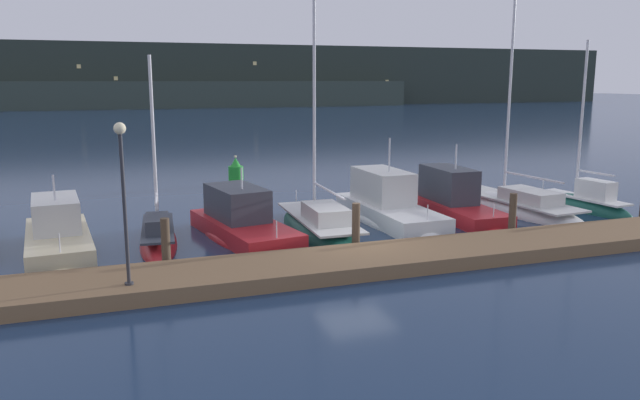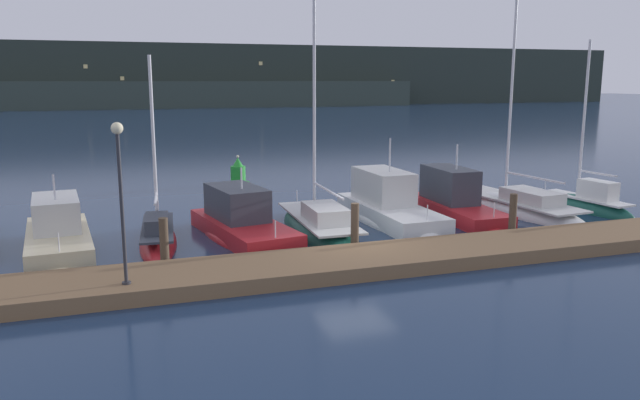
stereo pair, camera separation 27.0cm
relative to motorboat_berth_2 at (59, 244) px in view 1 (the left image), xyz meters
name	(u,v)px [view 1 (the left image)]	position (x,y,z in m)	size (l,w,h in m)	color
ground_plane	(356,254)	(9.73, -3.61, -0.31)	(400.00, 400.00, 0.00)	#192D4C
dock	(375,260)	(9.73, -5.21, -0.08)	(32.98, 2.80, 0.45)	brown
mooring_pile_1	(166,245)	(3.33, -3.56, 0.55)	(0.28, 0.28, 1.72)	#4C3D2D
mooring_pile_2	(356,228)	(9.73, -3.56, 0.58)	(0.28, 0.28, 1.78)	#4C3D2D
mooring_pile_3	(512,216)	(16.13, -3.56, 0.56)	(0.28, 0.28, 1.73)	#4C3D2D
motorboat_berth_2	(59,244)	(0.00, 0.00, 0.00)	(2.77, 6.70, 3.32)	beige
sailboat_berth_3	(158,241)	(3.37, -0.15, -0.17)	(1.82, 5.68, 7.34)	red
motorboat_berth_4	(243,229)	(6.53, -0.03, 0.03)	(3.60, 7.17, 3.19)	red
sailboat_berth_5	(319,230)	(9.52, -0.32, -0.19)	(2.44, 7.50, 11.12)	#195647
motorboat_berth_6	(388,213)	(12.99, 0.68, 0.04)	(2.52, 7.52, 4.20)	white
motorboat_berth_7	(454,208)	(16.09, 0.53, 0.09)	(2.28, 6.99, 3.68)	red
sailboat_berth_8	(514,209)	(19.34, 0.61, -0.20)	(3.16, 8.63, 11.14)	white
sailboat_berth_9	(584,206)	(22.49, -0.27, -0.13)	(1.97, 5.44, 8.35)	#195647
channel_buoy	(236,174)	(8.74, 11.90, 0.30)	(1.26, 1.26, 1.71)	green
dock_lamppost	(123,179)	(2.12, -5.86, 3.05)	(0.32, 0.32, 4.40)	#2D2D33
hillside_backdrop	(129,78)	(7.97, 122.60, 5.98)	(240.00, 23.00, 13.63)	#28332D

